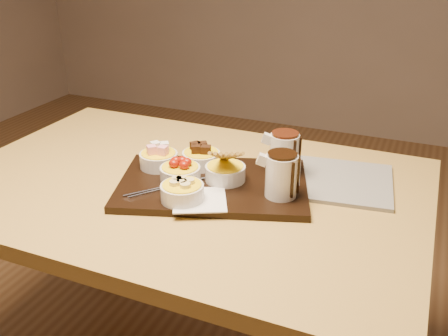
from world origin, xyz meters
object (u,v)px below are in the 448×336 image
at_px(pitcher_dark_chocolate, 281,176).
at_px(pitcher_milk_chocolate, 284,154).
at_px(bowl_strawberries, 180,174).
at_px(newspaper, 329,180).
at_px(dining_table, 185,215).
at_px(serving_board, 213,185).

relative_size(pitcher_dark_chocolate, pitcher_milk_chocolate, 1.00).
distance_m(bowl_strawberries, newspaper, 0.38).
bearing_deg(bowl_strawberries, pitcher_dark_chocolate, 5.70).
bearing_deg(pitcher_dark_chocolate, pitcher_milk_chocolate, 85.60).
distance_m(dining_table, pitcher_dark_chocolate, 0.31).
height_order(serving_board, bowl_strawberries, bowl_strawberries).
distance_m(dining_table, bowl_strawberries, 0.14).
distance_m(bowl_strawberries, pitcher_dark_chocolate, 0.25).
xyz_separation_m(dining_table, serving_board, (0.08, -0.00, 0.11)).
height_order(bowl_strawberries, pitcher_milk_chocolate, pitcher_milk_chocolate).
height_order(serving_board, pitcher_dark_chocolate, pitcher_dark_chocolate).
relative_size(serving_board, pitcher_dark_chocolate, 4.52).
xyz_separation_m(serving_board, pitcher_milk_chocolate, (0.14, 0.12, 0.06)).
distance_m(pitcher_dark_chocolate, pitcher_milk_chocolate, 0.13).
relative_size(bowl_strawberries, newspaper, 0.32).
relative_size(dining_table, pitcher_dark_chocolate, 11.79).
distance_m(bowl_strawberries, pitcher_milk_chocolate, 0.27).
xyz_separation_m(pitcher_dark_chocolate, pitcher_milk_chocolate, (-0.03, 0.13, 0.00)).
relative_size(serving_board, bowl_strawberries, 4.60).
height_order(dining_table, pitcher_milk_chocolate, pitcher_milk_chocolate).
height_order(bowl_strawberries, pitcher_dark_chocolate, pitcher_dark_chocolate).
relative_size(bowl_strawberries, pitcher_dark_chocolate, 0.98).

